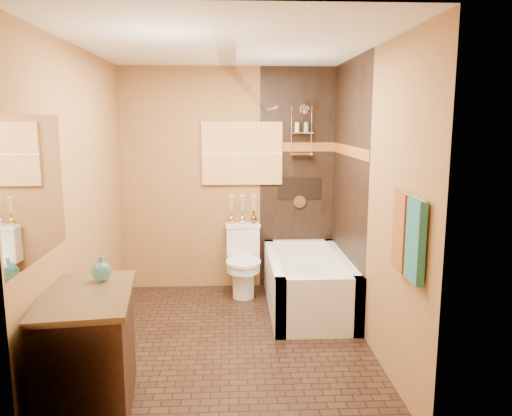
{
  "coord_description": "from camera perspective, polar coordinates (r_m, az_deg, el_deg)",
  "views": [
    {
      "loc": [
        0.03,
        -4.12,
        1.91
      ],
      "look_at": [
        0.25,
        0.4,
        1.12
      ],
      "focal_mm": 35.0,
      "sensor_mm": 36.0,
      "label": 1
    }
  ],
  "objects": [
    {
      "name": "bathtub",
      "position": [
        5.21,
        5.92,
        -9.03
      ],
      "size": [
        0.8,
        1.5,
        0.55
      ],
      "color": "white",
      "rests_on": "floor"
    },
    {
      "name": "vanity",
      "position": [
        3.59,
        -18.62,
        -15.3
      ],
      "size": [
        0.67,
        0.99,
        0.82
      ],
      "rotation": [
        0.0,
        0.0,
        0.13
      ],
      "color": "black",
      "rests_on": "floor"
    },
    {
      "name": "alcove_niche",
      "position": [
        5.71,
        4.99,
        2.25
      ],
      "size": [
        0.5,
        0.01,
        0.25
      ],
      "primitive_type": "cube",
      "color": "black",
      "rests_on": "alcove_tile_back"
    },
    {
      "name": "wall_back",
      "position": [
        5.66,
        -3.09,
        3.23
      ],
      "size": [
        2.4,
        0.02,
        2.5
      ],
      "primitive_type": "cube",
      "color": "olive",
      "rests_on": "floor"
    },
    {
      "name": "wall_right",
      "position": [
        4.33,
        12.9,
        0.93
      ],
      "size": [
        0.02,
        3.0,
        2.5
      ],
      "primitive_type": "cube",
      "color": "olive",
      "rests_on": "floor"
    },
    {
      "name": "alcove_tile_back",
      "position": [
        5.7,
        4.74,
        3.25
      ],
      "size": [
        0.85,
        0.01,
        2.5
      ],
      "primitive_type": "cube",
      "color": "black",
      "rests_on": "wall_back"
    },
    {
      "name": "towel_rust",
      "position": [
        3.47,
        16.28,
        -2.61
      ],
      "size": [
        0.05,
        0.22,
        0.52
      ],
      "primitive_type": "cube",
      "color": "brown",
      "rests_on": "towel_bar"
    },
    {
      "name": "toilet",
      "position": [
        5.55,
        -1.49,
        -5.98
      ],
      "size": [
        0.4,
        0.59,
        0.77
      ],
      "rotation": [
        0.0,
        0.0,
        0.08
      ],
      "color": "white",
      "rests_on": "floor"
    },
    {
      "name": "shower_fixtures",
      "position": [
        5.56,
        5.21,
        7.38
      ],
      "size": [
        0.24,
        0.33,
        1.16
      ],
      "color": "silver",
      "rests_on": "floor"
    },
    {
      "name": "teal_bottle",
      "position": [
        3.63,
        -17.26,
        -6.66
      ],
      "size": [
        0.14,
        0.14,
        0.21
      ],
      "primitive_type": null,
      "rotation": [
        0.0,
        0.0,
        0.01
      ],
      "color": "teal",
      "rests_on": "vanity"
    },
    {
      "name": "towel_bar",
      "position": [
        3.3,
        17.07,
        1.48
      ],
      "size": [
        0.02,
        0.55,
        0.02
      ],
      "primitive_type": "cylinder",
      "rotation": [
        1.57,
        0.0,
        0.0
      ],
      "color": "silver",
      "rests_on": "wall_right"
    },
    {
      "name": "mosaic_band_right",
      "position": [
        5.01,
        10.51,
        6.46
      ],
      "size": [
        0.01,
        1.5,
        0.1
      ],
      "primitive_type": "cube",
      "color": "brown",
      "rests_on": "alcove_tile_right"
    },
    {
      "name": "floor",
      "position": [
        4.54,
        -3.02,
        -14.94
      ],
      "size": [
        3.0,
        3.0,
        0.0
      ],
      "primitive_type": "plane",
      "color": "black",
      "rests_on": "ground"
    },
    {
      "name": "bud_vases",
      "position": [
        5.6,
        -1.55,
        -0.07
      ],
      "size": [
        0.32,
        0.07,
        0.32
      ],
      "color": "gold",
      "rests_on": "toilet"
    },
    {
      "name": "alcove_tile_right",
      "position": [
        5.05,
        10.49,
        2.26
      ],
      "size": [
        0.01,
        1.5,
        2.5
      ],
      "primitive_type": "cube",
      "color": "black",
      "rests_on": "wall_right"
    },
    {
      "name": "ceiling",
      "position": [
        4.16,
        -3.35,
        18.07
      ],
      "size": [
        3.0,
        3.0,
        0.0
      ],
      "primitive_type": "plane",
      "color": "silver",
      "rests_on": "wall_back"
    },
    {
      "name": "sunset_painting",
      "position": [
        5.61,
        -1.6,
        6.26
      ],
      "size": [
        0.9,
        0.04,
        0.7
      ],
      "primitive_type": "cube",
      "color": "orange",
      "rests_on": "wall_back"
    },
    {
      "name": "towel_teal",
      "position": [
        3.23,
        17.77,
        -3.6
      ],
      "size": [
        0.05,
        0.22,
        0.52
      ],
      "primitive_type": "cube",
      "color": "#216D6E",
      "rests_on": "towel_bar"
    },
    {
      "name": "curtain_rod",
      "position": [
        4.89,
        1.57,
        11.23
      ],
      "size": [
        0.03,
        1.55,
        0.03
      ],
      "primitive_type": "cylinder",
      "rotation": [
        1.57,
        0.0,
        0.0
      ],
      "color": "silver",
      "rests_on": "wall_back"
    },
    {
      "name": "mosaic_band_back",
      "position": [
        5.66,
        4.81,
        6.97
      ],
      "size": [
        0.85,
        0.01,
        0.1
      ],
      "primitive_type": "cube",
      "color": "brown",
      "rests_on": "alcove_tile_back"
    },
    {
      "name": "wall_front",
      "position": [
        2.7,
        -3.37,
        -4.22
      ],
      "size": [
        2.4,
        0.02,
        2.5
      ],
      "primitive_type": "cube",
      "color": "olive",
      "rests_on": "floor"
    },
    {
      "name": "wall_left",
      "position": [
        4.35,
        -19.19,
        0.66
      ],
      "size": [
        0.02,
        3.0,
        2.5
      ],
      "primitive_type": "cube",
      "color": "olive",
      "rests_on": "floor"
    },
    {
      "name": "vanity_mirror",
      "position": [
        3.38,
        -23.95,
        2.1
      ],
      "size": [
        0.01,
        1.0,
        0.9
      ],
      "primitive_type": "cube",
      "color": "white",
      "rests_on": "wall_left"
    }
  ]
}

